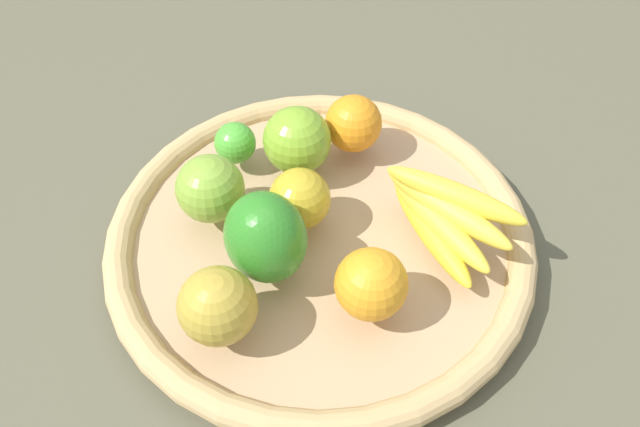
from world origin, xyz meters
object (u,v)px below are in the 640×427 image
at_px(apple_2, 210,189).
at_px(bell_pepper, 266,237).
at_px(orange_1, 353,123).
at_px(apple_0, 297,140).
at_px(orange_0, 371,284).
at_px(apple_3, 218,306).
at_px(banana_bunch, 443,215).
at_px(apple_1, 299,200).
at_px(lime_0, 235,143).

distance_m(apple_2, bell_pepper, 0.10).
relative_size(orange_1, apple_0, 0.87).
relative_size(apple_2, orange_1, 1.09).
relative_size(orange_0, apple_3, 0.95).
relative_size(banana_bunch, apple_3, 2.11).
xyz_separation_m(apple_3, bell_pepper, (0.08, -0.01, 0.01)).
relative_size(banana_bunch, orange_1, 2.32).
distance_m(orange_0, orange_1, 0.23).
xyz_separation_m(apple_1, orange_0, (-0.07, -0.11, 0.00)).
xyz_separation_m(banana_bunch, apple_2, (-0.07, 0.24, 0.01)).
distance_m(lime_0, apple_2, 0.09).
bearing_deg(orange_0, bell_pepper, 88.73).
bearing_deg(apple_2, apple_3, -148.17).
height_order(orange_0, apple_3, apple_3).
xyz_separation_m(apple_2, apple_0, (0.10, -0.06, 0.00)).
distance_m(banana_bunch, bell_pepper, 0.19).
xyz_separation_m(lime_0, apple_0, (0.02, -0.07, 0.01)).
bearing_deg(apple_2, bell_pepper, -117.26).
height_order(apple_2, orange_1, apple_2).
xyz_separation_m(apple_0, bell_pepper, (-0.15, -0.03, 0.01)).
relative_size(apple_2, apple_0, 0.95).
bearing_deg(lime_0, apple_1, -119.15).
distance_m(lime_0, apple_0, 0.08).
relative_size(apple_3, orange_1, 1.10).
bearing_deg(apple_2, apple_0, -28.27).
relative_size(orange_0, orange_1, 1.04).
bearing_deg(banana_bunch, orange_1, 54.99).
bearing_deg(orange_0, banana_bunch, -18.82).
bearing_deg(apple_2, orange_0, -103.58).
xyz_separation_m(orange_1, apple_0, (-0.06, 0.05, 0.01)).
distance_m(banana_bunch, orange_1, 0.17).
bearing_deg(orange_0, apple_1, 55.65).
distance_m(lime_0, orange_1, 0.14).
bearing_deg(orange_0, apple_3, 122.91).
distance_m(orange_0, apple_0, 0.21).
xyz_separation_m(apple_2, apple_3, (-0.13, -0.08, 0.00)).
distance_m(apple_1, bell_pepper, 0.07).
relative_size(lime_0, bell_pepper, 0.49).
relative_size(lime_0, orange_1, 0.72).
bearing_deg(bell_pepper, orange_1, -66.51).
bearing_deg(bell_pepper, apple_0, -50.11).
bearing_deg(apple_1, apple_2, 105.16).
xyz_separation_m(lime_0, apple_2, (-0.09, -0.02, 0.01)).
bearing_deg(apple_0, apple_1, -154.67).
height_order(orange_0, banana_bunch, orange_0).
distance_m(apple_1, orange_1, 0.14).
xyz_separation_m(apple_2, orange_1, (0.16, -0.10, -0.00)).
height_order(orange_0, bell_pepper, bell_pepper).
bearing_deg(apple_0, lime_0, 103.54).
bearing_deg(orange_1, apple_0, 140.92).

